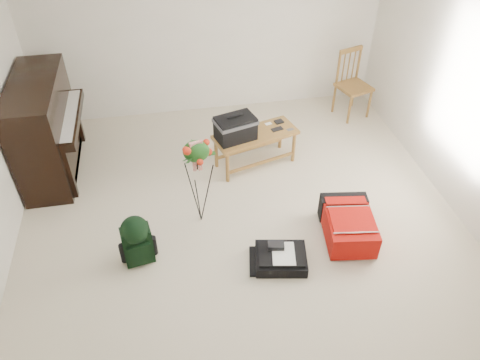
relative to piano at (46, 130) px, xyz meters
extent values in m
cube|color=beige|center=(2.19, -1.60, -0.60)|extent=(5.00, 5.50, 0.01)
cube|color=white|center=(2.19, -1.60, 1.90)|extent=(5.00, 5.50, 0.01)
cube|color=white|center=(2.19, 1.15, 0.65)|extent=(5.00, 0.04, 2.50)
cube|color=black|center=(-0.01, 0.00, 0.03)|extent=(0.55, 1.50, 1.25)
cube|color=black|center=(0.29, 0.00, 0.13)|extent=(0.28, 1.30, 0.10)
cube|color=white|center=(0.29, 0.00, 0.18)|extent=(0.22, 1.20, 0.02)
cube|color=black|center=(0.04, 0.00, -0.55)|extent=(0.45, 1.30, 0.10)
cube|color=olive|center=(2.56, -0.37, -0.14)|extent=(1.14, 0.70, 0.04)
cylinder|color=olive|center=(2.08, -0.54, -0.38)|extent=(0.05, 0.05, 0.44)
cylinder|color=olive|center=(2.08, -0.20, -0.38)|extent=(0.05, 0.05, 0.44)
cylinder|color=olive|center=(3.05, -0.54, -0.38)|extent=(0.05, 0.05, 0.44)
cylinder|color=olive|center=(3.05, -0.20, -0.38)|extent=(0.05, 0.05, 0.44)
cube|color=olive|center=(4.24, 0.57, -0.14)|extent=(0.54, 0.54, 0.04)
cylinder|color=olive|center=(4.06, 0.38, -0.38)|extent=(0.04, 0.04, 0.44)
cylinder|color=olive|center=(4.06, 0.75, -0.38)|extent=(0.04, 0.04, 0.44)
cylinder|color=olive|center=(4.43, 0.38, -0.38)|extent=(0.04, 0.04, 0.44)
cylinder|color=olive|center=(4.43, 0.75, -0.38)|extent=(0.04, 0.04, 0.44)
cube|color=olive|center=(4.24, 0.75, 0.37)|extent=(0.39, 0.16, 0.06)
cylinder|color=olive|center=(4.06, 0.75, 0.12)|extent=(0.04, 0.04, 0.54)
cylinder|color=olive|center=(4.43, 0.75, 0.12)|extent=(0.04, 0.04, 0.54)
cube|color=red|center=(3.29, -1.85, -0.43)|extent=(0.60, 0.81, 0.29)
cube|color=black|center=(3.29, -1.56, -0.43)|extent=(0.54, 0.24, 0.31)
cube|color=red|center=(3.29, -1.90, -0.28)|extent=(0.50, 0.49, 0.02)
cube|color=silver|center=(3.29, -2.11, -0.27)|extent=(0.47, 0.08, 0.01)
cube|color=black|center=(2.48, -2.09, -0.54)|extent=(0.60, 0.51, 0.13)
cube|color=black|center=(2.48, -2.09, -0.46)|extent=(0.52, 0.44, 0.03)
cube|color=white|center=(2.50, -2.11, -0.43)|extent=(0.29, 0.35, 0.01)
cube|color=black|center=(2.42, -2.03, -0.40)|extent=(0.19, 0.13, 0.05)
cube|color=black|center=(1.03, -1.77, -0.38)|extent=(0.32, 0.22, 0.45)
cube|color=black|center=(1.03, -1.88, -0.40)|extent=(0.24, 0.09, 0.26)
sphere|color=black|center=(1.03, -1.77, -0.15)|extent=(0.29, 0.29, 0.29)
cube|color=black|center=(0.96, -1.67, -0.38)|extent=(0.04, 0.04, 0.40)
cube|color=black|center=(1.10, -1.67, -0.38)|extent=(0.04, 0.04, 0.40)
cylinder|color=black|center=(1.73, -1.30, 0.29)|extent=(0.01, 0.01, 0.30)
ellipsoid|color=#1D531A|center=(1.73, -1.30, 0.38)|extent=(0.28, 0.20, 0.26)
cube|color=red|center=(1.73, -1.31, 0.47)|extent=(0.14, 0.07, 0.08)
camera|label=1|loc=(1.47, -5.17, 3.22)|focal=35.00mm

